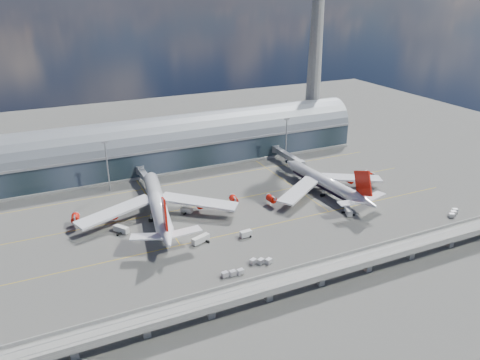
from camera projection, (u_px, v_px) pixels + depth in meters
name	position (u px, v px, depth m)	size (l,w,h in m)	color
ground	(249.00, 217.00, 205.08)	(500.00, 500.00, 0.00)	#474744
taxi_lines	(229.00, 198.00, 223.58)	(200.00, 80.12, 0.01)	gold
terminal	(190.00, 143.00, 266.01)	(200.00, 30.00, 28.00)	#1D2A30
control_tower	(315.00, 60.00, 287.82)	(19.00, 19.00, 103.00)	gray
guideway	(321.00, 271.00, 157.00)	(220.00, 8.50, 7.20)	gray
floodlight_mast_left	(107.00, 165.00, 226.42)	(3.00, 0.70, 25.70)	gray
floodlight_mast_right	(286.00, 139.00, 265.35)	(3.00, 0.70, 25.70)	gray
airliner_left	(158.00, 205.00, 201.41)	(72.10, 75.88, 23.17)	white
airliner_right	(326.00, 183.00, 226.81)	(64.23, 67.15, 21.29)	white
jet_bridge_left	(145.00, 177.00, 234.91)	(4.40, 28.00, 7.25)	gray
jet_bridge_right	(286.00, 155.00, 264.72)	(4.40, 32.00, 7.25)	gray
service_truck_0	(121.00, 229.00, 191.96)	(5.77, 6.88, 2.83)	beige
service_truck_1	(246.00, 234.00, 188.56)	(4.87, 2.60, 2.76)	beige
service_truck_2	(201.00, 239.00, 184.43)	(8.06, 4.81, 2.82)	beige
service_truck_3	(348.00, 212.00, 207.07)	(4.36, 6.37, 2.87)	beige
service_truck_4	(309.00, 178.00, 242.50)	(4.22, 6.11, 3.24)	beige
service_truck_5	(186.00, 210.00, 208.78)	(5.04, 5.24, 2.54)	beige
cargo_train_0	(233.00, 273.00, 163.51)	(8.50, 2.75, 1.87)	gray
cargo_train_1	(261.00, 261.00, 170.53)	(8.37, 4.90, 1.87)	gray
cargo_train_2	(453.00, 213.00, 206.72)	(8.28, 5.72, 1.90)	gray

